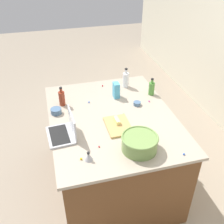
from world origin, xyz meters
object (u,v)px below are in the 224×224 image
object	(u,v)px
butter_stick_left	(117,120)
candy_bag	(116,90)
bottle_soy	(62,98)
bottle_vinegar	(126,80)
ramekin_medium	(56,111)
cutting_board	(118,126)
mixing_bowl_large	(140,143)
laptop	(64,131)
bottle_olive	(152,88)
ramekin_small	(137,104)
kitchen_timer	(89,156)

from	to	relation	value
butter_stick_left	candy_bag	world-z (taller)	candy_bag
bottle_soy	bottle_vinegar	xyz separation A→B (m)	(-0.20, 0.75, 0.01)
butter_stick_left	ramekin_medium	world-z (taller)	same
bottle_soy	cutting_board	bearing A→B (deg)	41.97
butter_stick_left	cutting_board	bearing A→B (deg)	0.00
mixing_bowl_large	cutting_board	xyz separation A→B (m)	(-0.34, -0.08, -0.06)
laptop	bottle_vinegar	world-z (taller)	bottle_vinegar
bottle_olive	butter_stick_left	world-z (taller)	bottle_olive
butter_stick_left	candy_bag	bearing A→B (deg)	165.05
bottle_olive	ramekin_small	world-z (taller)	bottle_olive
bottle_olive	candy_bag	distance (m)	0.39
cutting_board	candy_bag	world-z (taller)	candy_bag
bottle_vinegar	ramekin_small	bearing A→B (deg)	-0.61
mixing_bowl_large	butter_stick_left	xyz separation A→B (m)	(-0.39, -0.08, -0.03)
butter_stick_left	kitchen_timer	xyz separation A→B (m)	(0.40, -0.34, -0.00)
ramekin_small	ramekin_medium	bearing A→B (deg)	-94.40
mixing_bowl_large	cutting_board	distance (m)	0.36
candy_bag	ramekin_small	bearing A→B (deg)	37.72
bottle_vinegar	laptop	bearing A→B (deg)	-47.80
mixing_bowl_large	bottle_soy	bearing A→B (deg)	-147.64
bottle_olive	laptop	bearing A→B (deg)	-64.75
bottle_soy	butter_stick_left	xyz separation A→B (m)	(0.46, 0.46, -0.05)
butter_stick_left	ramekin_medium	size ratio (longest dim) A/B	1.03
bottle_olive	cutting_board	bearing A→B (deg)	-47.47
laptop	mixing_bowl_large	xyz separation A→B (m)	(0.34, 0.57, 0.02)
cutting_board	ramekin_small	distance (m)	0.42
mixing_bowl_large	kitchen_timer	size ratio (longest dim) A/B	3.97
butter_stick_left	ramekin_small	bearing A→B (deg)	131.20
laptop	bottle_soy	xyz separation A→B (m)	(-0.51, 0.04, 0.04)
kitchen_timer	candy_bag	distance (m)	0.99
cutting_board	ramekin_medium	xyz separation A→B (m)	(-0.37, -0.53, 0.02)
ramekin_small	ramekin_medium	xyz separation A→B (m)	(-0.06, -0.82, 0.01)
mixing_bowl_large	ramekin_medium	bearing A→B (deg)	-138.99
ramekin_small	bottle_vinegar	bearing A→B (deg)	179.39
laptop	bottle_vinegar	bearing A→B (deg)	132.20
cutting_board	kitchen_timer	world-z (taller)	kitchen_timer
ramekin_small	candy_bag	bearing A→B (deg)	-142.28
cutting_board	kitchen_timer	size ratio (longest dim) A/B	4.10
kitchen_timer	candy_bag	world-z (taller)	candy_bag
mixing_bowl_large	ramekin_small	world-z (taller)	mixing_bowl_large
bottle_vinegar	butter_stick_left	xyz separation A→B (m)	(0.66, -0.30, -0.06)
mixing_bowl_large	bottle_soy	distance (m)	1.01
cutting_board	candy_bag	size ratio (longest dim) A/B	1.86
bottle_vinegar	butter_stick_left	distance (m)	0.73
cutting_board	ramekin_medium	distance (m)	0.65
cutting_board	kitchen_timer	xyz separation A→B (m)	(0.36, -0.34, 0.03)
mixing_bowl_large	candy_bag	world-z (taller)	candy_bag
laptop	kitchen_timer	xyz separation A→B (m)	(0.35, 0.15, -0.01)
bottle_soy	ramekin_small	world-z (taller)	bottle_soy
ramekin_small	kitchen_timer	xyz separation A→B (m)	(0.66, -0.64, 0.02)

